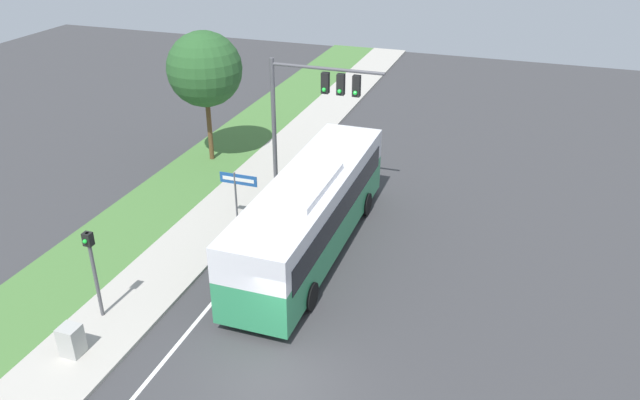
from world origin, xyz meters
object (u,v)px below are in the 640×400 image
object	(u,v)px
signal_gantry	(310,100)
utility_cabinet	(71,340)
street_sign	(237,187)
pedestrian_signal	(92,262)
bus	(311,209)

from	to	relation	value
signal_gantry	utility_cabinet	xyz separation A→B (m)	(-3.01, -12.99, -3.89)
signal_gantry	street_sign	size ratio (longest dim) A/B	2.55
pedestrian_signal	utility_cabinet	size ratio (longest dim) A/B	3.28
street_sign	utility_cabinet	bearing A→B (deg)	-97.69
signal_gantry	pedestrian_signal	distance (m)	11.83
signal_gantry	pedestrian_signal	world-z (taller)	signal_gantry
bus	utility_cabinet	distance (m)	9.55
signal_gantry	utility_cabinet	size ratio (longest dim) A/B	6.24
pedestrian_signal	utility_cabinet	world-z (taller)	pedestrian_signal
bus	utility_cabinet	size ratio (longest dim) A/B	11.58
bus	street_sign	size ratio (longest dim) A/B	4.73
signal_gantry	pedestrian_signal	xyz separation A→B (m)	(-3.36, -11.10, -2.30)
street_sign	bus	bearing A→B (deg)	-14.33
street_sign	utility_cabinet	world-z (taller)	street_sign
bus	street_sign	xyz separation A→B (m)	(-3.54, 0.91, -0.06)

